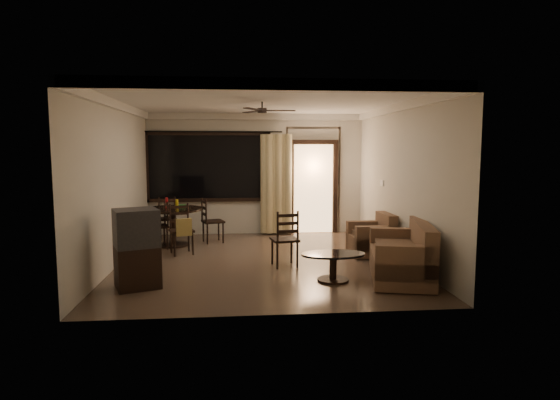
{
  "coord_description": "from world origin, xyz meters",
  "views": [
    {
      "loc": [
        -0.43,
        -8.18,
        1.99
      ],
      "look_at": [
        0.33,
        0.2,
        1.07
      ],
      "focal_mm": 30.0,
      "sensor_mm": 36.0,
      "label": 1
    }
  ],
  "objects": [
    {
      "name": "coffee_table",
      "position": [
        0.99,
        -1.37,
        0.28
      ],
      "size": [
        0.97,
        0.58,
        0.43
      ],
      "rotation": [
        0.0,
        0.0,
        -0.37
      ],
      "color": "black",
      "rests_on": "ground"
    },
    {
      "name": "tv_cabinet",
      "position": [
        -1.88,
        -1.43,
        0.57
      ],
      "size": [
        0.75,
        0.72,
        1.14
      ],
      "rotation": [
        0.0,
        0.0,
        0.38
      ],
      "color": "black",
      "rests_on": "ground"
    },
    {
      "name": "dining_chair_north",
      "position": [
        -2.02,
        2.24,
        0.28
      ],
      "size": [
        0.53,
        0.53,
        0.95
      ],
      "rotation": [
        0.0,
        0.0,
        3.46
      ],
      "color": "black",
      "rests_on": "ground"
    },
    {
      "name": "sofa",
      "position": [
        2.1,
        -1.38,
        0.34
      ],
      "size": [
        1.2,
        1.75,
        0.86
      ],
      "rotation": [
        0.0,
        0.0,
        -0.23
      ],
      "color": "#492A21",
      "rests_on": "ground"
    },
    {
      "name": "side_chair",
      "position": [
        0.36,
        -0.42,
        0.29
      ],
      "size": [
        0.5,
        0.5,
        0.97
      ],
      "rotation": [
        0.0,
        0.0,
        3.32
      ],
      "color": "black",
      "rests_on": "ground"
    },
    {
      "name": "dining_chair_south",
      "position": [
        -1.5,
        0.68,
        0.31
      ],
      "size": [
        0.53,
        0.57,
        0.95
      ],
      "rotation": [
        0.0,
        0.0,
        0.32
      ],
      "color": "black",
      "rests_on": "ground"
    },
    {
      "name": "dining_table",
      "position": [
        -1.77,
        1.49,
        0.61
      ],
      "size": [
        1.25,
        1.25,
        1.0
      ],
      "rotation": [
        0.0,
        0.0,
        0.32
      ],
      "color": "black",
      "rests_on": "ground"
    },
    {
      "name": "room_shell",
      "position": [
        0.59,
        1.77,
        1.83
      ],
      "size": [
        5.5,
        6.7,
        5.5
      ],
      "color": "beige",
      "rests_on": "ground"
    },
    {
      "name": "dining_chair_east",
      "position": [
        -0.98,
        1.76,
        0.28
      ],
      "size": [
        0.53,
        0.53,
        0.95
      ],
      "rotation": [
        0.0,
        0.0,
        1.89
      ],
      "color": "black",
      "rests_on": "ground"
    },
    {
      "name": "armchair",
      "position": [
        2.1,
        0.27,
        0.32
      ],
      "size": [
        0.79,
        0.79,
        0.77
      ],
      "rotation": [
        0.0,
        0.0,
        0.03
      ],
      "color": "#492A21",
      "rests_on": "ground"
    },
    {
      "name": "ground",
      "position": [
        0.0,
        0.0,
        0.0
      ],
      "size": [
        5.5,
        5.5,
        0.0
      ],
      "primitive_type": "plane",
      "color": "#7F6651",
      "rests_on": "ground"
    },
    {
      "name": "dining_chair_west",
      "position": [
        -2.04,
        1.22,
        0.28
      ],
      "size": [
        0.53,
        0.53,
        0.95
      ],
      "rotation": [
        0.0,
        0.0,
        -1.25
      ],
      "color": "black",
      "rests_on": "ground"
    }
  ]
}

